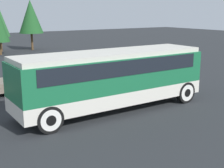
# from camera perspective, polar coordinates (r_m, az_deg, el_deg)

# --- Properties ---
(ground_plane) EXTENTS (120.00, 120.00, 0.00)m
(ground_plane) POSITION_cam_1_polar(r_m,az_deg,el_deg) (15.82, 0.00, -4.69)
(ground_plane) COLOR #26282B
(tour_bus) EXTENTS (9.85, 2.68, 2.95)m
(tour_bus) POSITION_cam_1_polar(r_m,az_deg,el_deg) (15.41, 0.30, 1.73)
(tour_bus) COLOR silver
(tour_bus) RESTS_ON ground_plane
(parked_car_near) EXTENTS (4.65, 1.86, 1.43)m
(parked_car_near) POSITION_cam_1_polar(r_m,az_deg,el_deg) (19.99, -5.46, 1.14)
(parked_car_near) COLOR #BCBCC1
(parked_car_near) RESTS_ON ground_plane
(parked_car_mid) EXTENTS (4.39, 1.85, 1.40)m
(parked_car_mid) POSITION_cam_1_polar(r_m,az_deg,el_deg) (24.42, -1.43, 3.42)
(parked_car_mid) COLOR silver
(parked_car_mid) RESTS_ON ground_plane
(tree_center) EXTENTS (2.99, 2.99, 6.23)m
(tree_center) POSITION_cam_1_polar(r_m,az_deg,el_deg) (41.04, -14.66, 11.83)
(tree_center) COLOR brown
(tree_center) RESTS_ON ground_plane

